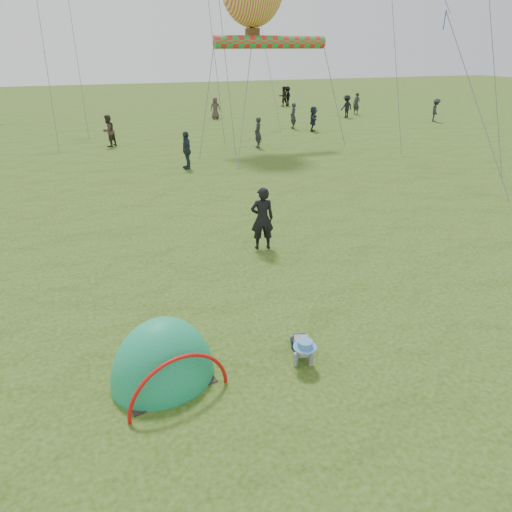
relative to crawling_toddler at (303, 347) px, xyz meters
name	(u,v)px	position (x,y,z in m)	size (l,w,h in m)	color
ground	(338,377)	(0.38, -0.65, -0.29)	(140.00, 140.00, 0.00)	#254408
crawling_toddler	(303,347)	(0.00, 0.00, 0.00)	(0.53, 0.75, 0.58)	black
popup_tent	(164,379)	(-2.45, 0.32, -0.29)	(1.79, 1.48, 2.32)	#13914F
standing_adult	(262,219)	(1.07, 4.99, 0.60)	(0.64, 0.42, 1.77)	black
crowd_person_0	(356,104)	(17.96, 28.20, 0.57)	(0.63, 0.41, 1.72)	#27282B
crowd_person_2	(187,150)	(0.99, 14.78, 0.56)	(1.00, 0.41, 1.70)	#26353A
crowd_person_3	(436,110)	(21.52, 22.84, 0.54)	(1.07, 0.61, 1.65)	#282731
crowd_person_5	(313,119)	(10.98, 22.02, 0.51)	(1.48, 0.47, 1.60)	#1E2837
crowd_person_6	(293,116)	(10.18, 23.49, 0.56)	(0.62, 0.40, 1.69)	#2B2B32
crowd_person_7	(283,96)	(14.46, 35.48, 0.60)	(0.86, 0.67, 1.78)	black
crowd_person_9	(287,96)	(14.92, 35.57, 0.59)	(1.14, 0.66, 1.77)	black
crowd_person_10	(215,108)	(6.37, 29.81, 0.51)	(0.78, 0.51, 1.60)	#40372F
crowd_person_12	(258,133)	(5.69, 18.16, 0.54)	(0.60, 0.39, 1.65)	#23242A
crowd_person_13	(108,131)	(-2.08, 21.31, 0.58)	(0.84, 0.66, 1.73)	#3A2F29
crowd_person_15	(347,106)	(16.28, 26.89, 0.56)	(1.10, 0.63, 1.70)	black
rainbow_tube_kite	(271,42)	(6.52, 18.50, 5.08)	(0.64, 0.64, 6.11)	red
diamond_kite_10	(447,5)	(11.11, 10.91, 6.40)	(0.72, 0.72, 0.00)	blue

